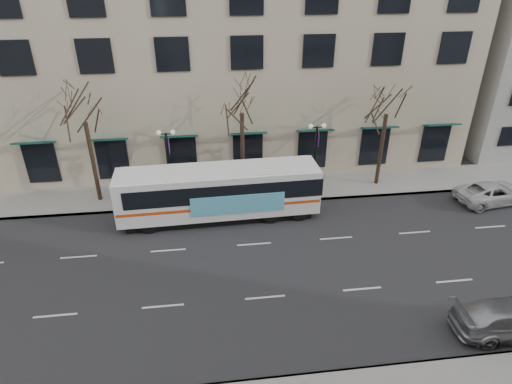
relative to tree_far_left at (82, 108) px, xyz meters
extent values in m
plane|color=black|center=(10.00, -8.80, -6.70)|extent=(160.00, 160.00, 0.00)
cube|color=gray|center=(15.00, 0.20, -6.62)|extent=(80.00, 4.00, 0.15)
cylinder|color=black|center=(0.00, 0.00, -3.83)|extent=(0.28, 0.28, 5.74)
cylinder|color=black|center=(10.00, 0.00, -3.72)|extent=(0.28, 0.28, 5.95)
cylinder|color=black|center=(20.00, 0.00, -3.97)|extent=(0.28, 0.28, 5.46)
cylinder|color=black|center=(5.00, -0.60, -4.20)|extent=(0.16, 0.16, 5.00)
cylinder|color=black|center=(5.00, -0.60, -6.55)|extent=(0.36, 0.36, 0.30)
cube|color=black|center=(5.00, -0.60, -1.75)|extent=(0.90, 0.06, 0.06)
sphere|color=silver|center=(4.55, -0.60, -1.65)|extent=(0.32, 0.32, 0.32)
sphere|color=silver|center=(5.45, -0.60, -1.65)|extent=(0.32, 0.32, 0.32)
cube|color=#521D6E|center=(5.12, -0.60, -2.60)|extent=(0.04, 0.45, 1.00)
cylinder|color=black|center=(15.00, -0.60, -4.20)|extent=(0.16, 0.16, 5.00)
cylinder|color=black|center=(15.00, -0.60, -6.55)|extent=(0.36, 0.36, 0.30)
cube|color=black|center=(15.00, -0.60, -1.75)|extent=(0.90, 0.06, 0.06)
sphere|color=silver|center=(14.55, -0.60, -1.65)|extent=(0.32, 0.32, 0.32)
sphere|color=silver|center=(15.45, -0.60, -1.65)|extent=(0.32, 0.32, 0.32)
cube|color=#521D6E|center=(15.12, -0.60, -2.60)|extent=(0.04, 0.45, 1.00)
cube|color=white|center=(8.17, -3.13, -4.78)|extent=(12.72, 3.13, 2.90)
cube|color=black|center=(8.17, -3.13, -6.41)|extent=(11.70, 2.77, 0.47)
cube|color=black|center=(8.48, -3.12, -4.33)|extent=(12.22, 3.16, 1.16)
cube|color=#D34513|center=(8.17, -3.13, -5.28)|extent=(12.60, 3.16, 0.19)
cube|color=#59BADA|center=(9.26, -4.50, -5.07)|extent=(5.79, 0.24, 1.26)
cube|color=white|center=(8.17, -3.13, -3.30)|extent=(12.08, 2.84, 0.08)
cylinder|color=black|center=(3.78, -4.48, -6.17)|extent=(1.06, 0.33, 1.05)
cylinder|color=black|center=(3.71, -2.06, -6.17)|extent=(1.06, 0.33, 1.05)
cylinder|color=black|center=(11.36, -4.25, -6.17)|extent=(1.06, 0.33, 1.05)
cylinder|color=black|center=(11.29, -1.82, -6.17)|extent=(1.06, 0.33, 1.05)
cylinder|color=black|center=(13.26, -4.19, -6.17)|extent=(1.06, 0.33, 1.05)
cylinder|color=black|center=(13.18, -1.77, -6.17)|extent=(1.06, 0.33, 1.05)
imported|color=#93949A|center=(20.52, -14.64, -5.94)|extent=(5.29, 2.30, 1.52)
imported|color=silver|center=(26.96, -3.48, -5.98)|extent=(5.40, 2.99, 1.43)
camera|label=1|loc=(7.53, -27.15, 7.96)|focal=30.00mm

